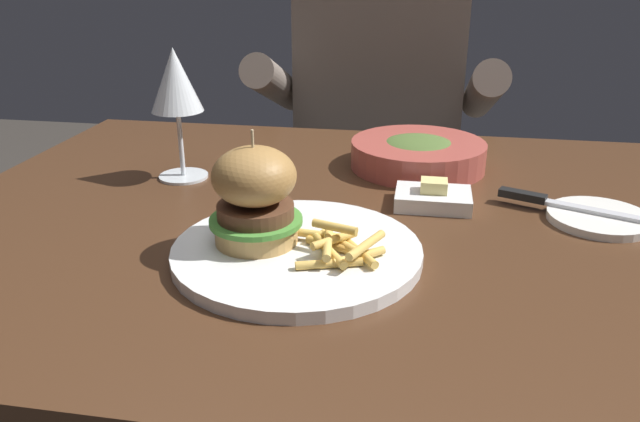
% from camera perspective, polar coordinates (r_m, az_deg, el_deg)
% --- Properties ---
extents(dining_table, '(1.15, 0.80, 0.74)m').
position_cam_1_polar(dining_table, '(0.83, 5.08, -6.76)').
color(dining_table, '#472B19').
rests_on(dining_table, ground).
extents(main_plate, '(0.27, 0.27, 0.01)m').
position_cam_1_polar(main_plate, '(0.68, -2.11, -3.75)').
color(main_plate, white).
rests_on(main_plate, dining_table).
extents(burger_sandwich, '(0.10, 0.10, 0.13)m').
position_cam_1_polar(burger_sandwich, '(0.67, -5.97, 1.41)').
color(burger_sandwich, tan).
rests_on(burger_sandwich, main_plate).
extents(fries_pile, '(0.13, 0.09, 0.03)m').
position_cam_1_polar(fries_pile, '(0.65, 1.57, -3.19)').
color(fries_pile, '#E0B251').
rests_on(fries_pile, main_plate).
extents(wine_glass, '(0.07, 0.07, 0.19)m').
position_cam_1_polar(wine_glass, '(0.91, -13.07, 11.20)').
color(wine_glass, silver).
rests_on(wine_glass, dining_table).
extents(bread_plate, '(0.12, 0.12, 0.01)m').
position_cam_1_polar(bread_plate, '(0.84, 24.18, -0.58)').
color(bread_plate, white).
rests_on(bread_plate, dining_table).
extents(table_knife, '(0.18, 0.09, 0.01)m').
position_cam_1_polar(table_knife, '(0.84, 21.04, 0.66)').
color(table_knife, silver).
rests_on(table_knife, bread_plate).
extents(butter_dish, '(0.10, 0.07, 0.04)m').
position_cam_1_polar(butter_dish, '(0.82, 10.30, 1.22)').
color(butter_dish, white).
rests_on(butter_dish, dining_table).
extents(soup_bowl, '(0.20, 0.20, 0.05)m').
position_cam_1_polar(soup_bowl, '(0.97, 8.94, 5.23)').
color(soup_bowl, '#B24C42').
rests_on(soup_bowl, dining_table).
extents(diner_person, '(0.51, 0.36, 1.18)m').
position_cam_1_polar(diner_person, '(1.49, 5.20, 3.49)').
color(diner_person, '#282833').
rests_on(diner_person, ground).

